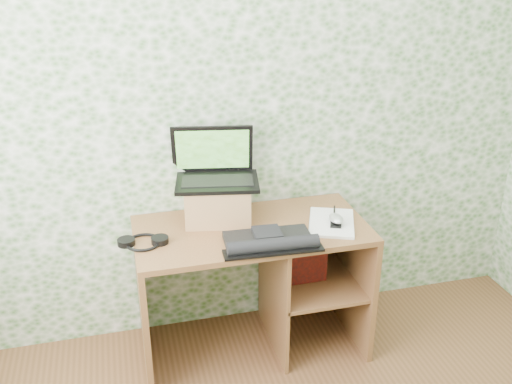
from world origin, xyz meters
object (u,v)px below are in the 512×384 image
object	(u,v)px
desk	(264,268)
notepad	(332,223)
riser	(218,201)
keyboard	(270,241)
laptop	(215,169)

from	to	relation	value
desk	notepad	world-z (taller)	notepad
riser	keyboard	bearing A→B (deg)	-61.51
laptop	keyboard	xyz separation A→B (m)	(0.19, -0.39, -0.24)
desk	keyboard	size ratio (longest dim) A/B	2.47
keyboard	riser	bearing A→B (deg)	121.50
riser	notepad	world-z (taller)	riser
laptop	keyboard	bearing A→B (deg)	-54.07
desk	riser	size ratio (longest dim) A/B	3.58
desk	notepad	distance (m)	0.44
riser	keyboard	world-z (taller)	riser
laptop	notepad	size ratio (longest dim) A/B	1.45
desk	keyboard	world-z (taller)	keyboard
keyboard	notepad	xyz separation A→B (m)	(0.37, 0.14, -0.02)
riser	keyboard	distance (m)	0.40
laptop	keyboard	distance (m)	0.50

